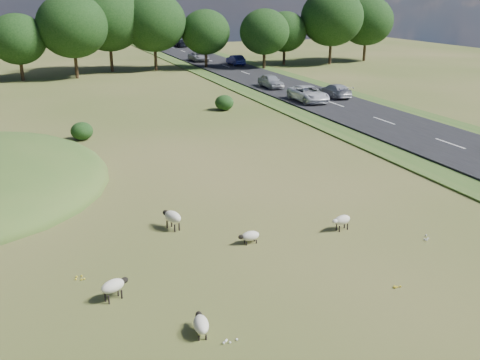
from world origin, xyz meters
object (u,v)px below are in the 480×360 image
object	(u,v)px
sheep_2	(201,324)
car_4	(335,90)
sheep_0	(114,286)
sheep_3	(250,236)
car_5	(199,56)
sheep_1	(342,220)
car_0	(236,60)
car_1	(308,94)
car_7	(271,81)
car_2	(180,43)
sheep_4	(172,217)

from	to	relation	value
sheep_2	car_4	size ratio (longest dim) A/B	0.24
sheep_0	sheep_3	distance (m)	6.82
sheep_3	car_5	distance (m)	67.59
sheep_1	car_0	size ratio (longest dim) A/B	0.23
sheep_2	sheep_3	bearing A→B (deg)	-26.51
car_0	car_1	xyz separation A→B (m)	(-3.80, -30.57, 0.02)
car_4	sheep_0	bearing A→B (deg)	48.40
sheep_1	car_1	size ratio (longest dim) A/B	0.19
sheep_1	sheep_0	bearing A→B (deg)	1.22
car_1	car_7	bearing A→B (deg)	90.00
sheep_2	car_2	size ratio (longest dim) A/B	0.23
sheep_1	car_1	xyz separation A→B (m)	(13.23, 27.98, 0.50)
car_1	car_4	distance (m)	3.99
sheep_1	car_1	distance (m)	30.95
sheep_4	car_1	xyz separation A→B (m)	(20.59, 24.96, 0.38)
car_2	car_4	xyz separation A→B (m)	(0.00, -61.39, -0.03)
sheep_1	car_0	world-z (taller)	car_0
sheep_0	sheep_4	bearing A→B (deg)	32.02
sheep_2	car_1	distance (m)	39.91
car_4	sheep_4	bearing A→B (deg)	47.03
car_1	car_2	distance (m)	62.73
sheep_1	car_0	bearing A→B (deg)	-116.64
sheep_1	sheep_2	bearing A→B (deg)	21.78
sheep_2	car_2	bearing A→B (deg)	-5.98
car_5	sheep_2	bearing A→B (deg)	-107.12
sheep_4	sheep_2	bearing A→B (deg)	149.85
car_4	car_7	size ratio (longest dim) A/B	1.06
sheep_1	car_1	world-z (taller)	car_1
car_4	sheep_3	bearing A→B (deg)	53.29
car_2	car_7	world-z (taller)	car_7
sheep_0	car_0	world-z (taller)	car_0
car_1	car_4	xyz separation A→B (m)	(3.80, 1.22, -0.08)
car_7	sheep_4	bearing A→B (deg)	-121.11
sheep_4	car_0	distance (m)	60.66
sheep_1	car_4	size ratio (longest dim) A/B	0.22
sheep_2	car_0	distance (m)	68.92
sheep_3	sheep_0	bearing A→B (deg)	19.08
sheep_4	car_5	distance (m)	65.75
sheep_1	sheep_3	bearing A→B (deg)	-13.56
car_5	car_4	bearing A→B (deg)	-84.02
sheep_0	sheep_3	bearing A→B (deg)	-2.59
sheep_2	car_0	size ratio (longest dim) A/B	0.25
car_0	sheep_4	bearing A→B (deg)	66.29
sheep_1	car_4	distance (m)	33.81
sheep_4	car_5	world-z (taller)	car_5
car_1	car_5	bearing A→B (deg)	90.00
car_0	car_2	xyz separation A→B (m)	(0.00, 32.04, -0.03)
sheep_1	car_7	distance (m)	39.42
car_0	car_7	distance (m)	21.75
sheep_4	car_2	size ratio (longest dim) A/B	0.26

